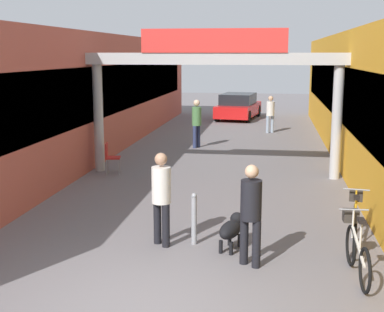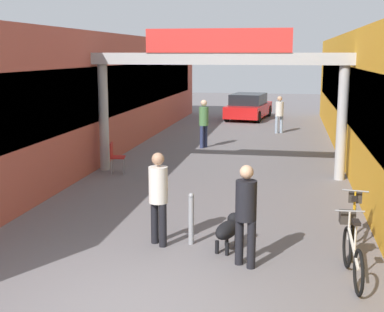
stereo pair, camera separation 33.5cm
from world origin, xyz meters
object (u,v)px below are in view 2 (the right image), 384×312
(cafe_chair_red_nearer, at_px, (115,155))
(bicycle_silver_nearest, at_px, (352,250))
(bicycle_orange_second, at_px, (353,224))
(pedestrian_companion, at_px, (158,193))
(bollard_post_metal, at_px, (191,218))
(pedestrian_with_dog, at_px, (246,209))
(parked_car_red, at_px, (249,107))
(pedestrian_elderly_walking, at_px, (279,112))
(pedestrian_carrying_crate, at_px, (204,120))
(dog_on_leash, at_px, (228,229))

(cafe_chair_red_nearer, bearing_deg, bicycle_silver_nearest, -46.95)
(bicycle_silver_nearest, xyz_separation_m, bicycle_orange_second, (0.17, 1.33, 0.00))
(pedestrian_companion, relative_size, bollard_post_metal, 1.77)
(pedestrian_with_dog, height_order, parked_car_red, pedestrian_with_dog)
(bicycle_silver_nearest, height_order, parked_car_red, parked_car_red)
(pedestrian_companion, distance_m, parked_car_red, 19.12)
(pedestrian_with_dog, height_order, bollard_post_metal, pedestrian_with_dog)
(pedestrian_elderly_walking, bearing_deg, pedestrian_carrying_crate, -122.20)
(bicycle_orange_second, xyz_separation_m, bollard_post_metal, (-2.84, -0.34, 0.05))
(pedestrian_companion, xyz_separation_m, parked_car_red, (0.11, 19.12, -0.32))
(pedestrian_carrying_crate, height_order, cafe_chair_red_nearer, pedestrian_carrying_crate)
(pedestrian_carrying_crate, relative_size, pedestrian_elderly_walking, 1.10)
(pedestrian_elderly_walking, bearing_deg, parked_car_red, 109.20)
(pedestrian_elderly_walking, xyz_separation_m, bollard_post_metal, (-1.24, -14.12, -0.42))
(pedestrian_with_dog, relative_size, parked_car_red, 0.40)
(pedestrian_carrying_crate, distance_m, dog_on_leash, 10.33)
(pedestrian_with_dog, xyz_separation_m, pedestrian_companion, (-1.61, 0.71, 0.01))
(dog_on_leash, relative_size, bollard_post_metal, 0.89)
(cafe_chair_red_nearer, relative_size, parked_car_red, 0.21)
(bollard_post_metal, distance_m, parked_car_red, 18.99)
(pedestrian_elderly_walking, relative_size, bicycle_silver_nearest, 0.94)
(pedestrian_elderly_walking, bearing_deg, pedestrian_with_dog, -90.74)
(pedestrian_with_dog, distance_m, cafe_chair_red_nearer, 7.49)
(bollard_post_metal, bearing_deg, pedestrian_carrying_crate, 97.90)
(bicycle_silver_nearest, relative_size, parked_car_red, 0.40)
(pedestrian_carrying_crate, bearing_deg, parked_car_red, 84.14)
(pedestrian_companion, height_order, parked_car_red, pedestrian_companion)
(pedestrian_elderly_walking, bearing_deg, dog_on_leash, -92.20)
(bicycle_orange_second, bearing_deg, dog_on_leash, -167.56)
(pedestrian_carrying_crate, xyz_separation_m, bicycle_orange_second, (4.23, -9.62, -0.57))
(dog_on_leash, bearing_deg, pedestrian_carrying_crate, 101.60)
(pedestrian_companion, distance_m, dog_on_leash, 1.39)
(pedestrian_carrying_crate, xyz_separation_m, bicycle_silver_nearest, (4.06, -10.95, -0.57))
(bicycle_silver_nearest, bearing_deg, cafe_chair_red_nearer, 133.05)
(bicycle_silver_nearest, xyz_separation_m, cafe_chair_red_nearer, (-5.88, 6.29, 0.10))
(bicycle_orange_second, bearing_deg, bicycle_silver_nearest, -97.14)
(pedestrian_companion, height_order, dog_on_leash, pedestrian_companion)
(bollard_post_metal, relative_size, parked_car_red, 0.23)
(cafe_chair_red_nearer, bearing_deg, bicycle_orange_second, -39.42)
(bicycle_silver_nearest, xyz_separation_m, parked_car_red, (-3.14, 19.97, 0.21))
(pedestrian_elderly_walking, relative_size, bollard_post_metal, 1.68)
(parked_car_red, bearing_deg, pedestrian_with_dog, -85.67)
(pedestrian_companion, xyz_separation_m, bollard_post_metal, (0.57, 0.14, -0.48))
(pedestrian_carrying_crate, relative_size, dog_on_leash, 2.06)
(dog_on_leash, bearing_deg, pedestrian_companion, -179.95)
(bicycle_orange_second, relative_size, cafe_chair_red_nearer, 1.89)
(pedestrian_companion, relative_size, dog_on_leash, 1.99)
(bicycle_orange_second, distance_m, bollard_post_metal, 2.86)
(pedestrian_companion, bearing_deg, bicycle_orange_second, 7.95)
(pedestrian_elderly_walking, distance_m, parked_car_red, 5.16)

